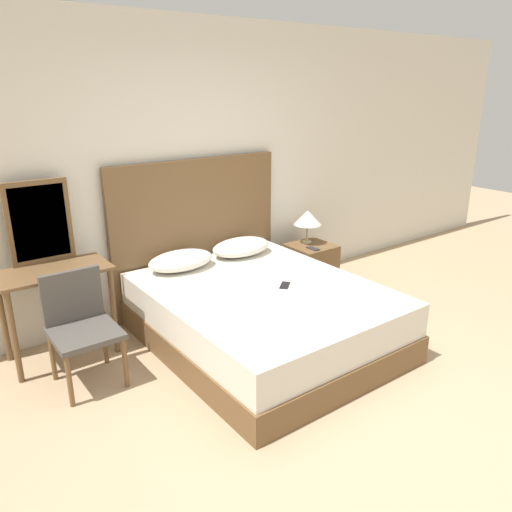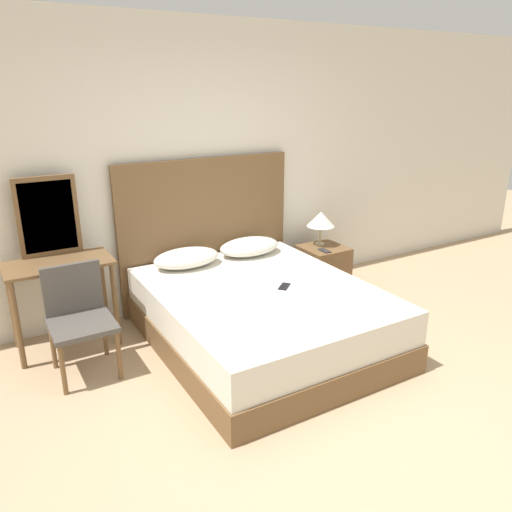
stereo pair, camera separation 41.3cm
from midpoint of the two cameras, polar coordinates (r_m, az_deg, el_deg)
name	(u,v)px [view 2 (the right image)]	position (r m, az deg, el deg)	size (l,w,h in m)	color
ground_plane	(350,430)	(3.50, 14.29, -18.84)	(16.00, 16.00, 0.00)	tan
wall_back	(192,169)	(4.82, -4.92, 9.87)	(10.00, 0.06, 2.70)	silver
bed	(262,316)	(4.25, 3.52, -6.95)	(1.70, 2.09, 0.51)	brown
headboard	(207,232)	(4.94, -3.28, 2.72)	(1.78, 0.05, 1.46)	brown
pillow_left	(187,258)	(4.61, -5.42, -0.26)	(0.62, 0.38, 0.16)	silver
pillow_right	(249,247)	(4.92, 1.65, 1.05)	(0.62, 0.38, 0.16)	silver
phone_on_bed	(284,286)	(4.18, 6.10, -3.53)	(0.16, 0.15, 0.01)	black
nightstand	(323,268)	(5.47, 9.81, -1.35)	(0.45, 0.44, 0.47)	brown
table_lamp	(321,220)	(5.39, 9.62, 4.10)	(0.30, 0.30, 0.37)	tan
phone_on_nightstand	(325,251)	(5.27, 10.08, 0.57)	(0.07, 0.15, 0.01)	#232328
vanity_desk	(60,279)	(4.29, -18.93, -2.60)	(0.83, 0.47, 0.76)	brown
vanity_mirror	(48,216)	(4.35, -20.20, 4.23)	(0.48, 0.03, 0.66)	brown
chair	(79,313)	(3.95, -16.83, -6.34)	(0.46, 0.47, 0.83)	#4C4742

